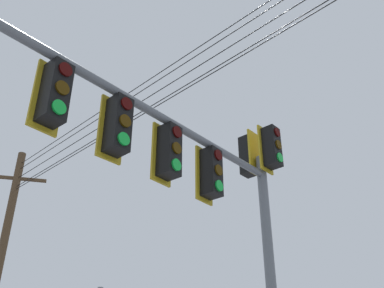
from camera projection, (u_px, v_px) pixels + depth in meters
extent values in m
cylinder|color=slate|center=(156.00, 114.00, 7.37)|extent=(4.12, 4.79, 0.14)
cube|color=black|center=(272.00, 147.00, 9.48)|extent=(0.42, 0.42, 0.90)
cube|color=#B29319|center=(265.00, 150.00, 9.58)|extent=(0.32, 0.36, 1.04)
cylinder|color=#360503|center=(277.00, 132.00, 9.53)|extent=(0.15, 0.17, 0.20)
cylinder|color=#3C2703|center=(279.00, 145.00, 9.38)|extent=(0.15, 0.17, 0.20)
cylinder|color=green|center=(280.00, 157.00, 9.24)|extent=(0.15, 0.17, 0.20)
cube|color=black|center=(248.00, 156.00, 9.83)|extent=(0.42, 0.42, 0.90)
cube|color=#B29319|center=(255.00, 154.00, 9.73)|extent=(0.32, 0.36, 1.04)
cylinder|color=#360503|center=(242.00, 146.00, 10.07)|extent=(0.15, 0.17, 0.20)
cylinder|color=#3C2703|center=(242.00, 158.00, 9.92)|extent=(0.15, 0.17, 0.20)
cylinder|color=green|center=(243.00, 171.00, 9.77)|extent=(0.15, 0.17, 0.20)
cube|color=black|center=(211.00, 173.00, 8.02)|extent=(0.42, 0.42, 0.90)
cube|color=#B29319|center=(204.00, 175.00, 8.11)|extent=(0.30, 0.37, 1.04)
cylinder|color=#360503|center=(218.00, 155.00, 8.08)|extent=(0.15, 0.18, 0.20)
cylinder|color=#3C2703|center=(219.00, 170.00, 7.93)|extent=(0.15, 0.18, 0.20)
cylinder|color=green|center=(219.00, 186.00, 7.78)|extent=(0.15, 0.18, 0.20)
cube|color=black|center=(169.00, 151.00, 7.32)|extent=(0.42, 0.42, 0.90)
cube|color=#B29319|center=(162.00, 154.00, 7.41)|extent=(0.31, 0.37, 1.04)
cylinder|color=#360503|center=(177.00, 132.00, 7.37)|extent=(0.15, 0.18, 0.20)
cylinder|color=#3C2703|center=(177.00, 148.00, 7.23)|extent=(0.15, 0.18, 0.20)
cylinder|color=green|center=(177.00, 165.00, 7.08)|extent=(0.15, 0.18, 0.20)
cube|color=black|center=(118.00, 125.00, 6.62)|extent=(0.42, 0.42, 0.90)
cube|color=#B29319|center=(111.00, 129.00, 6.72)|extent=(0.33, 0.35, 1.04)
cylinder|color=#360503|center=(127.00, 104.00, 6.66)|extent=(0.16, 0.17, 0.20)
cylinder|color=#3C2703|center=(125.00, 121.00, 6.52)|extent=(0.16, 0.17, 0.20)
cylinder|color=green|center=(124.00, 139.00, 6.37)|extent=(0.16, 0.17, 0.20)
cube|color=black|center=(55.00, 93.00, 5.91)|extent=(0.42, 0.42, 0.90)
cube|color=#B29319|center=(48.00, 98.00, 6.01)|extent=(0.31, 0.36, 1.04)
cylinder|color=#360503|center=(66.00, 69.00, 5.97)|extent=(0.15, 0.17, 0.20)
cylinder|color=#3C2703|center=(62.00, 88.00, 5.82)|extent=(0.15, 0.17, 0.20)
cylinder|color=green|center=(59.00, 107.00, 5.67)|extent=(0.15, 0.17, 0.20)
cube|color=#4C3823|center=(17.00, 179.00, 18.85)|extent=(2.31, 0.68, 0.12)
cylinder|color=black|center=(294.00, 25.00, 10.27)|extent=(19.65, 18.70, 0.12)
cylinder|color=black|center=(294.00, 21.00, 10.33)|extent=(19.65, 18.70, 0.12)
cylinder|color=black|center=(292.00, 8.00, 10.53)|extent=(19.65, 18.70, 0.12)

